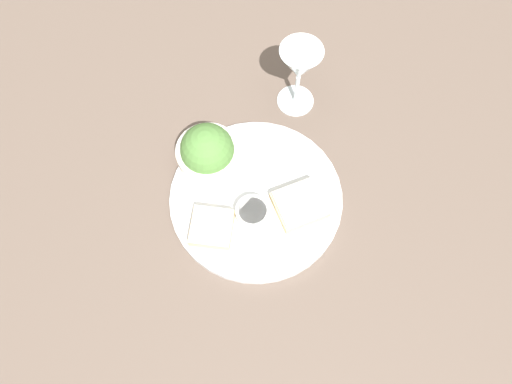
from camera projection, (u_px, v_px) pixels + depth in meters
The scene contains 7 objects.
ground_plane at pixel (256, 200), 0.85m from camera, with size 4.00×4.00×0.00m, color brown.
dinner_plate at pixel (256, 198), 0.84m from camera, with size 0.29×0.29×0.01m.
salad_bowl at pixel (208, 153), 0.83m from camera, with size 0.11×0.11×0.09m.
sauce_ramekin at pixel (253, 213), 0.81m from camera, with size 0.06×0.06×0.03m.
cheese_toast_near at pixel (300, 205), 0.82m from camera, with size 0.08×0.08×0.03m.
cheese_toast_far at pixel (211, 227), 0.80m from camera, with size 0.09×0.09×0.03m.
wine_glass at pixel (300, 67), 0.84m from camera, with size 0.07×0.07×0.14m.
Camera 1 is at (0.14, 0.29, 0.79)m, focal length 35.00 mm.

